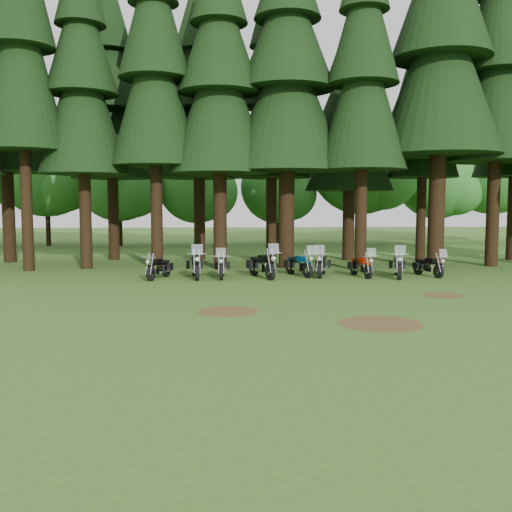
# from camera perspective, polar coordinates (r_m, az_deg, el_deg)

# --- Properties ---
(ground) EXTENTS (120.00, 120.00, 0.00)m
(ground) POSITION_cam_1_polar(r_m,az_deg,el_deg) (19.09, 6.16, -4.31)
(ground) COLOR #345920
(ground) RESTS_ON ground
(pine_front_1) EXTENTS (3.92, 3.92, 19.88)m
(pine_front_1) POSITION_cam_1_polar(r_m,az_deg,el_deg) (30.27, -22.56, 21.62)
(pine_front_1) COLOR black
(pine_front_1) RESTS_ON ground
(pine_front_2) EXTENTS (4.32, 4.32, 16.22)m
(pine_front_2) POSITION_cam_1_polar(r_m,az_deg,el_deg) (29.84, -17.06, 17.68)
(pine_front_2) COLOR black
(pine_front_2) RESTS_ON ground
(pine_front_3) EXTENTS (4.32, 4.32, 17.57)m
(pine_front_3) POSITION_cam_1_polar(r_m,az_deg,el_deg) (29.17, -10.15, 19.76)
(pine_front_3) COLOR black
(pine_front_3) RESTS_ON ground
(pine_front_4) EXTENTS (4.95, 4.95, 16.33)m
(pine_front_4) POSITION_cam_1_polar(r_m,az_deg,el_deg) (28.73, -3.70, 18.53)
(pine_front_4) COLOR black
(pine_front_4) RESTS_ON ground
(pine_front_5) EXTENTS (5.81, 5.81, 16.72)m
(pine_front_5) POSITION_cam_1_polar(r_m,az_deg,el_deg) (29.01, 3.15, 18.87)
(pine_front_5) COLOR black
(pine_front_5) RESTS_ON ground
(pine_front_6) EXTENTS (4.15, 4.15, 16.75)m
(pine_front_6) POSITION_cam_1_polar(r_m,az_deg,el_deg) (28.25, 10.71, 19.21)
(pine_front_6) COLOR black
(pine_front_6) RESTS_ON ground
(pine_front_7) EXTENTS (5.98, 5.98, 19.41)m
(pine_front_7) POSITION_cam_1_polar(r_m,az_deg,el_deg) (30.50, 18.08, 21.08)
(pine_front_7) COLOR black
(pine_front_7) RESTS_ON ground
(pine_front_8) EXTENTS (4.79, 4.79, 18.63)m
(pine_front_8) POSITION_cam_1_polar(r_m,az_deg,el_deg) (32.39, 23.14, 19.10)
(pine_front_8) COLOR black
(pine_front_8) RESTS_ON ground
(pine_back_0) EXTENTS (5.00, 5.00, 17.21)m
(pine_back_0) POSITION_cam_1_polar(r_m,az_deg,el_deg) (34.54, -23.99, 16.72)
(pine_back_0) COLOR black
(pine_back_0) RESTS_ON ground
(pine_back_1) EXTENTS (4.52, 4.52, 16.22)m
(pine_back_1) POSITION_cam_1_polar(r_m,az_deg,el_deg) (34.08, -14.35, 16.14)
(pine_back_1) COLOR black
(pine_back_1) RESTS_ON ground
(pine_back_2) EXTENTS (4.85, 4.85, 16.30)m
(pine_back_2) POSITION_cam_1_polar(r_m,az_deg,el_deg) (33.63, -5.78, 16.51)
(pine_back_2) COLOR black
(pine_back_2) RESTS_ON ground
(pine_back_3) EXTENTS (4.35, 4.35, 16.20)m
(pine_back_3) POSITION_cam_1_polar(r_m,az_deg,el_deg) (32.29, 1.57, 16.90)
(pine_back_3) COLOR black
(pine_back_3) RESTS_ON ground
(pine_back_4) EXTENTS (4.94, 4.94, 13.78)m
(pine_back_4) POSITION_cam_1_polar(r_m,az_deg,el_deg) (33.01, 9.39, 14.02)
(pine_back_4) COLOR black
(pine_back_4) RESTS_ON ground
(pine_back_5) EXTENTS (3.94, 3.94, 16.33)m
(pine_back_5) POSITION_cam_1_polar(r_m,az_deg,el_deg) (34.03, 16.49, 16.22)
(pine_back_5) COLOR black
(pine_back_5) RESTS_ON ground
(decid_1) EXTENTS (7.91, 7.69, 9.88)m
(decid_1) POSITION_cam_1_polar(r_m,az_deg,el_deg) (46.19, -19.89, 8.21)
(decid_1) COLOR black
(decid_1) RESTS_ON ground
(decid_2) EXTENTS (6.72, 6.53, 8.40)m
(decid_2) POSITION_cam_1_polar(r_m,az_deg,el_deg) (43.96, -13.20, 7.41)
(decid_2) COLOR black
(decid_2) RESTS_ON ground
(decid_3) EXTENTS (6.12, 5.95, 7.65)m
(decid_3) POSITION_cam_1_polar(r_m,az_deg,el_deg) (43.72, -5.64, 6.95)
(decid_3) COLOR black
(decid_3) RESTS_ON ground
(decid_4) EXTENTS (5.93, 5.76, 7.41)m
(decid_4) POSITION_cam_1_polar(r_m,az_deg,el_deg) (45.14, 2.48, 6.74)
(decid_4) COLOR black
(decid_4) RESTS_ON ground
(decid_5) EXTENTS (8.45, 8.21, 10.56)m
(decid_5) POSITION_cam_1_polar(r_m,az_deg,el_deg) (45.84, 11.05, 8.95)
(decid_5) COLOR black
(decid_5) RESTS_ON ground
(decid_6) EXTENTS (7.06, 6.86, 8.82)m
(decid_6) POSITION_cam_1_polar(r_m,az_deg,el_deg) (49.06, 18.13, 7.33)
(decid_6) COLOR black
(decid_6) RESTS_ON ground
(decid_7) EXTENTS (8.44, 8.20, 10.55)m
(decid_7) POSITION_cam_1_polar(r_m,az_deg,el_deg) (50.83, 23.12, 8.24)
(decid_7) COLOR black
(decid_7) RESTS_ON ground
(dirt_patch_0) EXTENTS (1.80, 1.80, 0.01)m
(dirt_patch_0) POSITION_cam_1_polar(r_m,az_deg,el_deg) (16.84, -2.81, -5.55)
(dirt_patch_0) COLOR #4C3D1E
(dirt_patch_0) RESTS_ON ground
(dirt_patch_1) EXTENTS (1.40, 1.40, 0.01)m
(dirt_patch_1) POSITION_cam_1_polar(r_m,az_deg,el_deg) (20.79, 18.26, -3.75)
(dirt_patch_1) COLOR #4C3D1E
(dirt_patch_1) RESTS_ON ground
(dirt_patch_2) EXTENTS (2.20, 2.20, 0.01)m
(dirt_patch_2) POSITION_cam_1_polar(r_m,az_deg,el_deg) (15.47, 12.39, -6.63)
(dirt_patch_2) COLOR #4C3D1E
(dirt_patch_2) RESTS_ON ground
(motorcycle_0) EXTENTS (0.84, 2.03, 0.86)m
(motorcycle_0) POSITION_cam_1_polar(r_m,az_deg,el_deg) (24.43, -9.69, -1.24)
(motorcycle_0) COLOR black
(motorcycle_0) RESTS_ON ground
(motorcycle_1) EXTENTS (0.59, 2.44, 1.53)m
(motorcycle_1) POSITION_cam_1_polar(r_m,az_deg,el_deg) (24.44, -6.08, -1.02)
(motorcycle_1) COLOR black
(motorcycle_1) RESTS_ON ground
(motorcycle_2) EXTENTS (0.42, 2.18, 1.37)m
(motorcycle_2) POSITION_cam_1_polar(r_m,az_deg,el_deg) (24.41, -3.42, -1.13)
(motorcycle_2) COLOR black
(motorcycle_2) RESTS_ON ground
(motorcycle_3) EXTENTS (1.13, 2.41, 1.55)m
(motorcycle_3) POSITION_cam_1_polar(r_m,az_deg,el_deg) (24.39, 0.61, -0.99)
(motorcycle_3) COLOR black
(motorcycle_3) RESTS_ON ground
(motorcycle_4) EXTENTS (1.07, 2.19, 1.42)m
(motorcycle_4) POSITION_cam_1_polar(r_m,az_deg,el_deg) (25.07, 4.32, -0.94)
(motorcycle_4) COLOR black
(motorcycle_4) RESTS_ON ground
(motorcycle_5) EXTENTS (0.90, 2.28, 1.45)m
(motorcycle_5) POSITION_cam_1_polar(r_m,az_deg,el_deg) (25.18, 6.60, -0.91)
(motorcycle_5) COLOR black
(motorcycle_5) RESTS_ON ground
(motorcycle_6) EXTENTS (0.65, 2.11, 1.33)m
(motorcycle_6) POSITION_cam_1_polar(r_m,az_deg,el_deg) (25.15, 10.47, -1.06)
(motorcycle_6) COLOR black
(motorcycle_6) RESTS_ON ground
(motorcycle_7) EXTENTS (0.84, 2.34, 1.48)m
(motorcycle_7) POSITION_cam_1_polar(r_m,az_deg,el_deg) (25.28, 14.02, -0.98)
(motorcycle_7) COLOR black
(motorcycle_7) RESTS_ON ground
(motorcycle_8) EXTENTS (0.84, 1.99, 1.27)m
(motorcycle_8) POSITION_cam_1_polar(r_m,az_deg,el_deg) (26.03, 16.86, -1.03)
(motorcycle_8) COLOR black
(motorcycle_8) RESTS_ON ground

